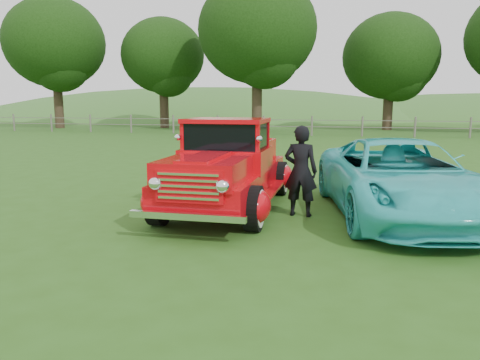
% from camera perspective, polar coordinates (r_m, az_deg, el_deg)
% --- Properties ---
extents(ground, '(140.00, 140.00, 0.00)m').
position_cam_1_polar(ground, '(7.66, -2.99, -6.39)').
color(ground, '#295316').
rests_on(ground, ground).
extents(distant_hills, '(116.00, 60.00, 18.00)m').
position_cam_1_polar(distant_hills, '(67.16, 7.39, 3.85)').
color(distant_hills, '#306826').
rests_on(distant_hills, ground).
extents(fence_line, '(48.00, 0.12, 1.20)m').
position_cam_1_polar(fence_line, '(29.19, 8.75, 6.55)').
color(fence_line, '#656055').
rests_on(fence_line, ground).
extents(tree_far_west, '(7.60, 7.60, 9.93)m').
position_cam_1_polar(tree_far_west, '(39.97, -21.65, 15.25)').
color(tree_far_west, '#302018').
rests_on(tree_far_west, ground).
extents(tree_mid_west, '(6.40, 6.40, 8.46)m').
position_cam_1_polar(tree_mid_west, '(37.93, -9.39, 14.70)').
color(tree_mid_west, '#302018').
rests_on(tree_mid_west, ground).
extents(tree_near_west, '(8.00, 8.00, 10.42)m').
position_cam_1_polar(tree_near_west, '(32.98, 2.13, 17.79)').
color(tree_near_west, '#302018').
rests_on(tree_near_west, ground).
extents(tree_near_east, '(6.80, 6.80, 8.33)m').
position_cam_1_polar(tree_near_east, '(36.35, 17.88, 14.12)').
color(tree_near_east, '#302018').
rests_on(tree_near_east, ground).
extents(red_pickup, '(2.24, 4.99, 1.78)m').
position_cam_1_polar(red_pickup, '(9.19, -1.52, 1.39)').
color(red_pickup, black).
rests_on(red_pickup, ground).
extents(teal_sedan, '(3.26, 5.46, 1.42)m').
position_cam_1_polar(teal_sedan, '(9.02, 18.84, 0.16)').
color(teal_sedan, '#32C8C6').
rests_on(teal_sedan, ground).
extents(man, '(0.64, 0.45, 1.68)m').
position_cam_1_polar(man, '(8.64, 7.41, 1.08)').
color(man, black).
rests_on(man, ground).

